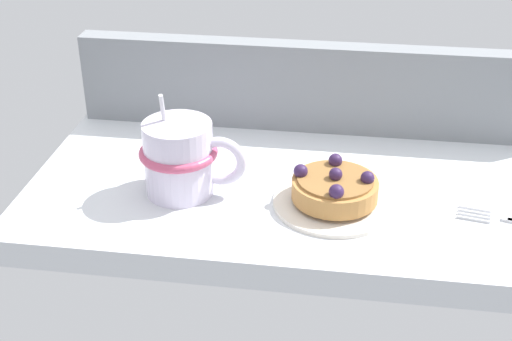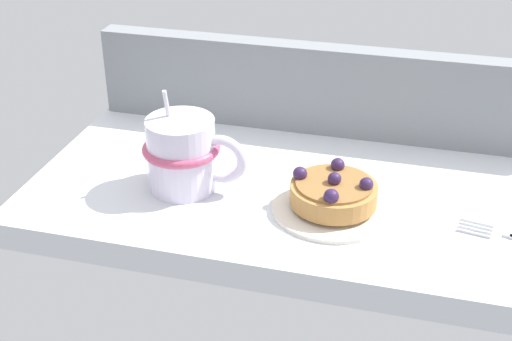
{
  "view_description": "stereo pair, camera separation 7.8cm",
  "coord_description": "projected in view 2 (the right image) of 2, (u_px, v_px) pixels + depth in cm",
  "views": [
    {
      "loc": [
        4.78,
        -71.69,
        41.79
      ],
      "look_at": [
        -4.98,
        -4.27,
        3.59
      ],
      "focal_mm": 49.12,
      "sensor_mm": 36.0,
      "label": 1
    },
    {
      "loc": [
        12.42,
        -70.13,
        41.79
      ],
      "look_at": [
        -4.98,
        -4.27,
        3.59
      ],
      "focal_mm": 49.12,
      "sensor_mm": 36.0,
      "label": 2
    }
  ],
  "objects": [
    {
      "name": "window_rail_back",
      "position": [
        330.0,
        90.0,
        0.92
      ],
      "size": [
        63.04,
        3.26,
        11.9
      ],
      "primitive_type": "cube",
      "color": "gray",
      "rests_on": "ground_plane"
    },
    {
      "name": "coffee_mug",
      "position": [
        184.0,
        154.0,
        0.8
      ],
      "size": [
        12.25,
        8.93,
        12.06
      ],
      "color": "silver",
      "rests_on": "ground_plane"
    },
    {
      "name": "ground_plane",
      "position": [
        306.0,
        197.0,
        0.83
      ],
      "size": [
        64.33,
        33.36,
        3.22
      ],
      "primitive_type": "cube",
      "color": "silver"
    },
    {
      "name": "dessert_plate",
      "position": [
        333.0,
        206.0,
        0.77
      ],
      "size": [
        13.69,
        13.69,
        0.96
      ],
      "color": "silver",
      "rests_on": "ground_plane"
    },
    {
      "name": "raspberry_tart",
      "position": [
        334.0,
        192.0,
        0.77
      ],
      "size": [
        9.6,
        9.6,
        3.72
      ],
      "color": "#B77F42",
      "rests_on": "dessert_plate"
    }
  ]
}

